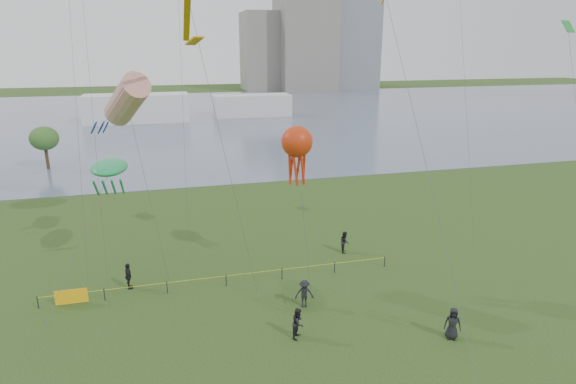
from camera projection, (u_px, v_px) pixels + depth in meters
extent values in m
cube|color=slate|center=(192.00, 117.00, 113.23)|extent=(400.00, 120.00, 0.08)
cube|color=slate|center=(305.00, 37.00, 176.17)|extent=(20.00, 20.00, 38.00)
cube|color=slate|center=(265.00, 51.00, 179.81)|extent=(16.00, 18.00, 28.00)
cube|color=silver|center=(137.00, 108.00, 104.84)|extent=(22.00, 8.00, 6.00)
cube|color=silver|center=(252.00, 105.00, 114.02)|extent=(18.00, 7.00, 5.00)
cylinder|color=#342817|center=(47.00, 160.00, 64.79)|extent=(0.44, 0.44, 2.61)
ellipsoid|color=#396528|center=(44.00, 138.00, 63.93)|extent=(3.72, 3.72, 3.14)
cylinder|color=black|center=(38.00, 302.00, 30.54)|extent=(0.07, 0.07, 0.85)
cylinder|color=black|center=(104.00, 294.00, 31.50)|extent=(0.07, 0.07, 0.85)
cylinder|color=black|center=(167.00, 287.00, 32.46)|extent=(0.07, 0.07, 0.85)
cylinder|color=black|center=(226.00, 280.00, 33.43)|extent=(0.07, 0.07, 0.85)
cylinder|color=black|center=(282.00, 274.00, 34.39)|extent=(0.07, 0.07, 0.85)
cylinder|color=black|center=(335.00, 267.00, 35.35)|extent=(0.07, 0.07, 0.85)
cylinder|color=black|center=(385.00, 261.00, 36.32)|extent=(0.07, 0.07, 0.85)
cylinder|color=yellow|center=(226.00, 276.00, 33.33)|extent=(24.00, 0.03, 0.03)
cube|color=#FFB30D|center=(71.00, 297.00, 30.98)|extent=(2.00, 0.04, 1.00)
imported|color=black|center=(298.00, 323.00, 27.37)|extent=(1.08, 1.13, 1.83)
imported|color=black|center=(304.00, 294.00, 30.57)|extent=(1.32, 0.92, 1.87)
imported|color=black|center=(128.00, 276.00, 32.91)|extent=(0.62, 1.15, 1.87)
imported|color=black|center=(453.00, 323.00, 27.26)|extent=(1.11, 0.97, 1.91)
imported|color=black|center=(345.00, 242.00, 38.83)|extent=(0.84, 0.98, 1.75)
cylinder|color=#3F3F42|center=(221.00, 138.00, 30.89)|extent=(3.65, 3.36, 20.78)
cube|color=orange|center=(187.00, 0.00, 25.78)|extent=(0.36, 6.98, 4.09)
cube|color=orange|center=(195.00, 41.00, 22.88)|extent=(0.95, 0.95, 0.42)
cylinder|color=#3F3F42|center=(149.00, 193.00, 33.28)|extent=(1.85, 2.25, 12.56)
cylinder|color=red|center=(127.00, 100.00, 32.26)|extent=(3.75, 5.18, 3.88)
cylinder|color=#1832AB|center=(106.00, 127.00, 31.28)|extent=(0.60, 1.13, 0.88)
cylinder|color=#1832AB|center=(102.00, 127.00, 31.57)|extent=(0.60, 1.13, 0.88)
cylinder|color=#1832AB|center=(94.00, 127.00, 31.33)|extent=(0.60, 1.13, 0.88)
cylinder|color=#1832AB|center=(93.00, 128.00, 30.89)|extent=(0.60, 1.13, 0.88)
cylinder|color=#1832AB|center=(101.00, 128.00, 30.86)|extent=(0.60, 1.13, 0.88)
cylinder|color=#3F3F42|center=(79.00, 241.00, 30.90)|extent=(3.97, 6.75, 8.00)
ellipsoid|color=#1C9B4F|center=(109.00, 167.00, 33.32)|extent=(2.46, 4.43, 0.86)
cylinder|color=#1C9B4F|center=(96.00, 188.00, 31.94)|extent=(0.16, 1.79, 1.54)
cylinder|color=#1C9B4F|center=(105.00, 187.00, 32.07)|extent=(0.16, 1.79, 1.54)
cylinder|color=#1C9B4F|center=(113.00, 187.00, 32.20)|extent=(0.16, 1.79, 1.54)
cylinder|color=#1C9B4F|center=(122.00, 186.00, 32.34)|extent=(0.16, 1.79, 1.54)
cylinder|color=#3F3F42|center=(304.00, 220.00, 31.82)|extent=(0.16, 3.29, 9.96)
sphere|color=red|center=(297.00, 142.00, 31.87)|extent=(2.11, 2.11, 2.11)
cylinder|color=red|center=(304.00, 165.00, 32.45)|extent=(0.18, 0.54, 2.60)
cylinder|color=red|center=(299.00, 163.00, 32.79)|extent=(0.49, 0.36, 2.61)
cylinder|color=red|center=(292.00, 164.00, 32.67)|extent=(0.49, 0.36, 2.61)
cylinder|color=red|center=(290.00, 165.00, 32.21)|extent=(0.18, 0.54, 2.60)
cylinder|color=red|center=(295.00, 167.00, 31.87)|extent=(0.49, 0.36, 2.61)
cylinder|color=red|center=(302.00, 166.00, 31.99)|extent=(0.49, 0.36, 2.61)
cylinder|color=#3F3F42|center=(431.00, 184.00, 22.17)|extent=(0.61, 14.44, 19.87)
cube|color=#198C2D|center=(568.00, 26.00, 31.11)|extent=(0.97, 0.68, 0.76)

